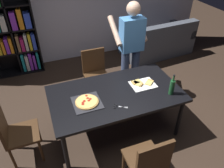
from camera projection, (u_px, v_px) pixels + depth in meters
The scene contains 11 objects.
ground_plane at pixel (115, 129), 3.53m from camera, with size 12.00×12.00×0.00m, color #38281E.
dining_table at pixel (116, 96), 3.13m from camera, with size 1.85×1.03×0.75m.
chair_near_camera at pixel (148, 161), 2.48m from camera, with size 0.42×0.42×0.90m.
chair_far_side at pixel (95, 71), 3.98m from camera, with size 0.42×0.42×0.90m.
chair_left_end at pixel (14, 131), 2.83m from camera, with size 0.42×0.42×0.90m.
couch at pixel (158, 43), 5.40m from camera, with size 1.76×0.97×0.85m.
person_serving_pizza at pixel (131, 47), 3.70m from camera, with size 0.55×0.54×1.75m.
pepperoni_pizza_on_tray at pixel (87, 102), 2.90m from camera, with size 0.37×0.37×0.04m.
pizza_slices_on_towel at pixel (142, 84), 3.24m from camera, with size 0.36×0.28×0.03m.
wine_bottle at pixel (172, 87), 3.00m from camera, with size 0.07×0.07×0.32m.
kitchen_scissors at pixel (118, 106), 2.85m from camera, with size 0.19×0.15×0.01m.
Camera 1 is at (-0.91, -2.24, 2.68)m, focal length 35.12 mm.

